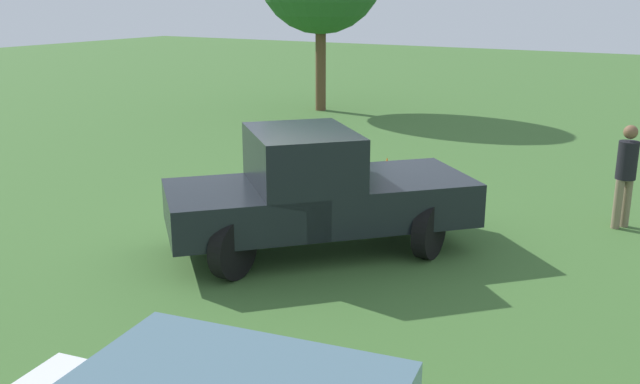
% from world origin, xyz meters
% --- Properties ---
extents(ground_plane, '(80.00, 80.00, 0.00)m').
position_xyz_m(ground_plane, '(0.00, 0.00, 0.00)').
color(ground_plane, '#3D662D').
extents(pickup_truck, '(4.50, 4.41, 1.84)m').
position_xyz_m(pickup_truck, '(-0.66, -0.63, 0.96)').
color(pickup_truck, black).
rests_on(pickup_truck, ground_plane).
extents(person_bystander, '(0.44, 0.44, 1.71)m').
position_xyz_m(person_bystander, '(2.85, -4.44, 0.97)').
color(person_bystander, '#7A6B51').
rests_on(person_bystander, ground_plane).
extents(traffic_cone, '(0.32, 0.32, 0.55)m').
position_xyz_m(traffic_cone, '(3.39, 0.08, 0.28)').
color(traffic_cone, orange).
rests_on(traffic_cone, ground_plane).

